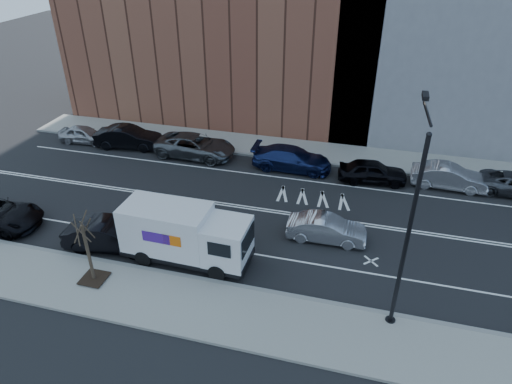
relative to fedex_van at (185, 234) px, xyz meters
The scene contains 17 objects.
ground 6.70m from the fedex_van, 59.45° to the left, with size 120.00×120.00×0.00m, color black.
sidewalk_near 4.85m from the fedex_van, 44.06° to the right, with size 44.00×3.60×0.15m, color gray.
sidewalk_far 14.85m from the fedex_van, 77.07° to the left, with size 44.00×3.60×0.15m, color gray.
curb_near 3.89m from the fedex_van, 22.94° to the right, with size 44.00×0.25×0.17m, color gray.
curb_far 13.11m from the fedex_van, 75.30° to the left, with size 44.00×0.25×0.17m, color gray.
road_markings 6.70m from the fedex_van, 59.45° to the left, with size 40.00×8.60×0.01m, color white, non-canonical shape.
streetlight 10.96m from the fedex_van, ahead, with size 0.44×4.02×9.34m.
street_tree 4.64m from the fedex_van, 142.86° to the right, with size 1.20×1.20×3.75m.
fedex_van is the anchor object (origin of this frame).
far_parked_a 17.81m from the fedex_van, 139.33° to the left, with size 1.60×3.98×1.36m, color #A1A1A5.
far_parked_b 15.13m from the fedex_van, 129.50° to the left, with size 1.78×5.09×1.68m, color black.
far_parked_c 12.25m from the fedex_van, 109.33° to the left, with size 2.75×5.97×1.66m, color #515559.
far_parked_d 11.87m from the fedex_van, 73.79° to the left, with size 2.27×5.59×1.62m, color navy.
far_parked_e 14.13m from the fedex_van, 50.84° to the left, with size 1.82×4.52×1.54m, color black.
far_parked_f 17.93m from the fedex_van, 39.76° to the left, with size 1.66×4.76×1.57m, color #A4A3A8.
driving_sedan 7.71m from the fedex_van, 27.92° to the left, with size 1.51×4.32×1.42m, color #B7B6BC.
near_parked_rear_a 4.27m from the fedex_van, behind, with size 1.74×5.00×1.65m, color black.
Camera 1 is at (5.00, -22.74, 15.17)m, focal length 32.00 mm.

